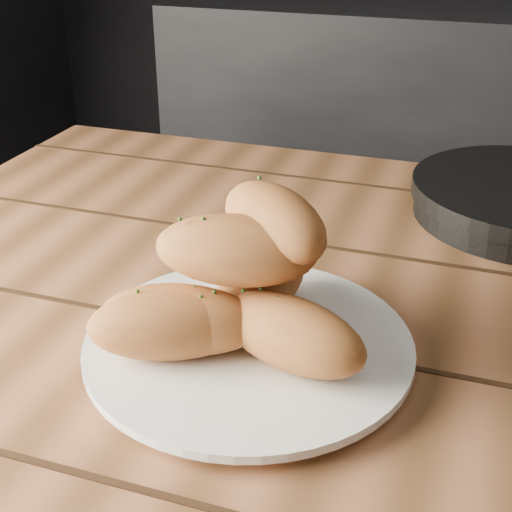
{
  "coord_description": "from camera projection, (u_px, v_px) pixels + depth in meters",
  "views": [
    {
      "loc": [
        -0.72,
        0.03,
        1.12
      ],
      "look_at": [
        -0.89,
        0.54,
        0.84
      ],
      "focal_mm": 50.0,
      "sensor_mm": 36.0,
      "label": 1
    }
  ],
  "objects": [
    {
      "name": "plate",
      "position": [
        249.0,
        347.0,
        0.62
      ],
      "size": [
        0.29,
        0.29,
        0.02
      ],
      "color": "white",
      "rests_on": "table"
    },
    {
      "name": "table",
      "position": [
        468.0,
        407.0,
        0.73
      ],
      "size": [
        1.4,
        0.83,
        0.75
      ],
      "color": "#9C5E3A",
      "rests_on": "ground"
    },
    {
      "name": "bread_rolls",
      "position": [
        235.0,
        289.0,
        0.6
      ],
      "size": [
        0.25,
        0.22,
        0.13
      ],
      "color": "#A95F2F",
      "rests_on": "plate"
    }
  ]
}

